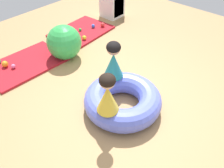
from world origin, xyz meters
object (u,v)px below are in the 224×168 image
child_in_teal (113,60)px  play_ball_green (80,30)px  exercise_ball_large (64,42)px  play_ball_red (103,25)px  storage_cube (113,5)px  play_ball_yellow (84,38)px  play_ball_blue (93,26)px  inflatable_cushion (123,100)px  child_in_yellow (108,94)px  play_ball_pink (13,66)px  play_ball_orange (5,64)px

child_in_teal → play_ball_green: size_ratio=9.01×
exercise_ball_large → play_ball_green: bearing=32.0°
play_ball_red → storage_cube: (0.63, 0.25, 0.19)m
play_ball_yellow → play_ball_red: bearing=9.8°
play_ball_blue → storage_cube: bearing=9.0°
inflatable_cushion → child_in_yellow: child_in_yellow is taller
child_in_teal → play_ball_pink: bearing=112.7°
inflatable_cushion → play_ball_red: 2.50m
play_ball_pink → storage_cube: storage_cube is taller
play_ball_orange → exercise_ball_large: (0.94, -0.50, 0.22)m
play_ball_green → storage_cube: storage_cube is taller
play_ball_pink → storage_cube: 2.80m
play_ball_pink → play_ball_red: bearing=-1.9°
play_ball_orange → play_ball_green: size_ratio=1.77×
child_in_yellow → inflatable_cushion: bearing=-167.5°
exercise_ball_large → storage_cube: bearing=15.6°
inflatable_cushion → play_ball_blue: (1.43, 2.04, -0.08)m
child_in_yellow → storage_cube: size_ratio=0.97×
child_in_teal → child_in_yellow: size_ratio=1.03×
play_ball_orange → play_ball_yellow: 1.60m
child_in_teal → play_ball_blue: size_ratio=7.04×
storage_cube → play_ball_yellow: bearing=-164.1°
child_in_yellow → play_ball_blue: (1.80, 2.10, -0.50)m
play_ball_blue → play_ball_orange: bearing=177.4°
child_in_teal → child_in_yellow: bearing=-145.7°
child_in_yellow → play_ball_pink: bearing=-82.3°
play_ball_blue → play_ball_green: 0.32m
child_in_teal → play_ball_yellow: child_in_teal is taller
play_ball_green → storage_cube: 1.12m
child_in_teal → play_ball_orange: size_ratio=5.09×
child_in_teal → storage_cube: size_ratio=1.00×
child_in_teal → play_ball_green: (0.95, 1.81, -0.52)m
play_ball_blue → play_ball_yellow: (-0.49, -0.24, 0.00)m
inflatable_cushion → play_ball_pink: (-0.55, 1.99, -0.08)m
inflatable_cushion → play_ball_yellow: inflatable_cushion is taller
play_ball_blue → play_ball_yellow: size_ratio=0.91×
child_in_teal → exercise_ball_large: bearing=82.9°
play_ball_orange → exercise_ball_large: size_ratio=0.18×
play_ball_orange → exercise_ball_large: bearing=-28.2°
play_ball_red → storage_cube: size_ratio=0.17×
child_in_yellow → exercise_ball_large: bearing=-109.4°
play_ball_pink → play_ball_yellow: size_ratio=0.87×
inflatable_cushion → exercise_ball_large: size_ratio=1.75×
play_ball_orange → play_ball_red: 2.24m
play_ball_blue → play_ball_pink: 1.99m
inflatable_cushion → play_ball_blue: size_ratio=13.75×
play_ball_green → exercise_ball_large: (-0.82, -0.51, 0.24)m
inflatable_cushion → play_ball_orange: bearing=106.4°
play_ball_blue → play_ball_green: play_ball_blue is taller
inflatable_cushion → play_ball_orange: inflatable_cushion is taller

